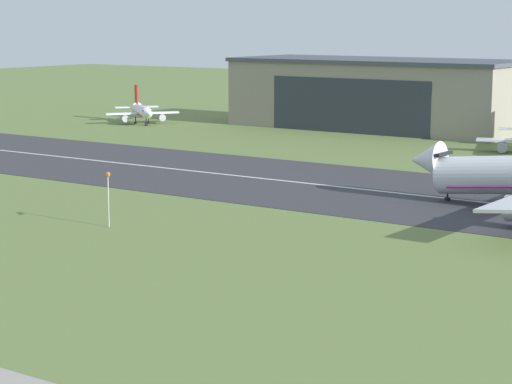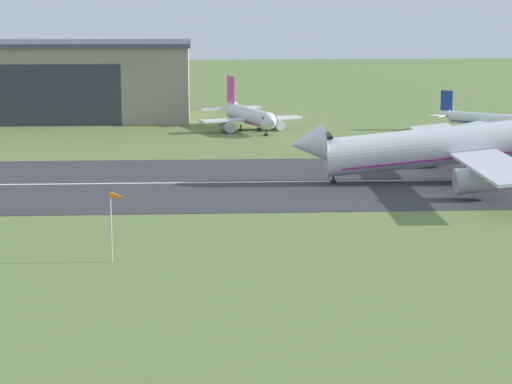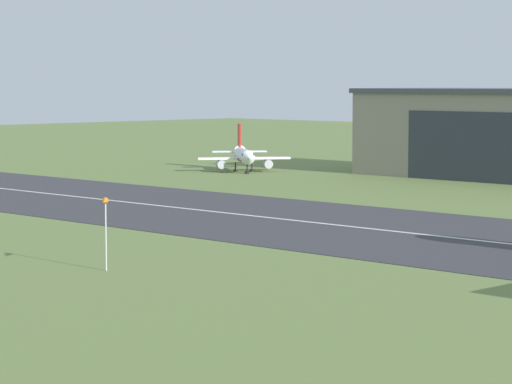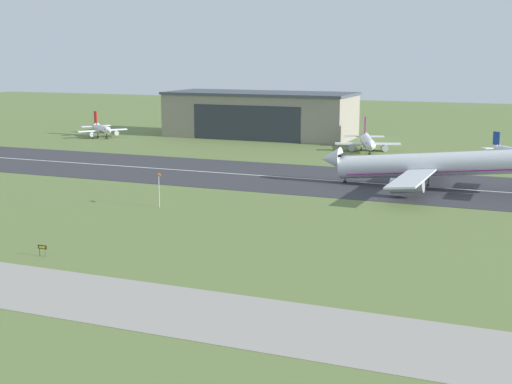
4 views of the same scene
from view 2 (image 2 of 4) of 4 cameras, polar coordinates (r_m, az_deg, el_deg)
The scene contains 8 objects.
ground_plane at distance 82.01m, azimuth 8.73°, elevation -6.88°, with size 720.95×720.95×0.00m, color olive.
runway_strip at distance 139.67m, azimuth 3.61°, elevation 0.60°, with size 480.95×41.09×0.06m, color #333338.
runway_centreline at distance 139.67m, azimuth 3.61°, elevation 0.62°, with size 432.86×0.70×0.01m, color silver.
hangar_building at distance 219.53m, azimuth -12.80°, elevation 6.24°, with size 68.80×28.12×16.43m.
airplane_landing at distance 141.27m, azimuth 12.49°, elevation 2.69°, with size 52.96×53.26×17.26m.
airplane_parked_centre at distance 194.57m, azimuth -0.38°, elevation 4.34°, with size 20.49×25.86×9.93m.
airplane_parked_east at distance 196.64m, azimuth 12.94°, elevation 4.05°, with size 19.33×20.02×7.67m.
windsock_pole at distance 95.47m, azimuth -7.92°, elevation -0.53°, with size 1.90×1.84×6.94m.
Camera 2 is at (-16.90, -16.24, 24.77)m, focal length 70.00 mm.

